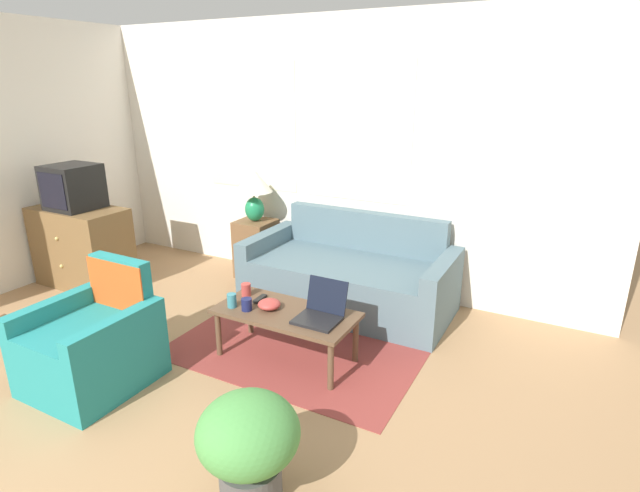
% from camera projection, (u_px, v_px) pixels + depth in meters
% --- Properties ---
extents(wall_back, '(5.87, 0.06, 2.60)m').
position_uv_depth(wall_back, '(308.00, 154.00, 5.02)').
color(wall_back, white).
rests_on(wall_back, ground_plane).
extents(rug, '(1.91, 1.99, 0.01)m').
position_uv_depth(rug, '(319.00, 329.00, 4.24)').
color(rug, brown).
rests_on(rug, ground_plane).
extents(couch, '(1.88, 0.91, 0.83)m').
position_uv_depth(couch, '(351.00, 278.00, 4.64)').
color(couch, slate).
rests_on(couch, ground_plane).
extents(armchair, '(0.71, 0.75, 0.83)m').
position_uv_depth(armchair, '(96.00, 346.00, 3.44)').
color(armchair, teal).
rests_on(armchair, ground_plane).
extents(tv_dresser, '(0.97, 0.53, 0.81)m').
position_uv_depth(tv_dresser, '(83.00, 247.00, 5.06)').
color(tv_dresser, brown).
rests_on(tv_dresser, ground_plane).
extents(television, '(0.44, 0.44, 0.43)m').
position_uv_depth(television, '(73.00, 187.00, 4.86)').
color(television, black).
rests_on(television, tv_dresser).
extents(side_table, '(0.37, 0.37, 0.61)m').
position_uv_depth(side_table, '(256.00, 249.00, 5.31)').
color(side_table, brown).
rests_on(side_table, ground_plane).
extents(table_lamp, '(0.39, 0.39, 0.55)m').
position_uv_depth(table_lamp, '(254.00, 186.00, 5.10)').
color(table_lamp, '#1E8451').
rests_on(table_lamp, side_table).
extents(coffee_table, '(1.06, 0.51, 0.39)m').
position_uv_depth(coffee_table, '(286.00, 317.00, 3.70)').
color(coffee_table, brown).
rests_on(coffee_table, ground_plane).
extents(laptop, '(0.31, 0.32, 0.26)m').
position_uv_depth(laptop, '(321.00, 311.00, 3.56)').
color(laptop, black).
rests_on(laptop, coffee_table).
extents(cup_navy, '(0.08, 0.08, 0.10)m').
position_uv_depth(cup_navy, '(246.00, 290.00, 3.94)').
color(cup_navy, '#B23D38').
rests_on(cup_navy, coffee_table).
extents(cup_yellow, '(0.07, 0.07, 0.11)m').
position_uv_depth(cup_yellow, '(232.00, 300.00, 3.74)').
color(cup_yellow, teal).
rests_on(cup_yellow, coffee_table).
extents(cup_white, '(0.08, 0.08, 0.09)m').
position_uv_depth(cup_white, '(247.00, 304.00, 3.69)').
color(cup_white, '#191E4C').
rests_on(cup_white, coffee_table).
extents(snack_bowl, '(0.17, 0.17, 0.07)m').
position_uv_depth(snack_bowl, '(269.00, 304.00, 3.72)').
color(snack_bowl, '#B23D38').
rests_on(snack_bowl, coffee_table).
extents(tv_remote, '(0.05, 0.15, 0.02)m').
position_uv_depth(tv_remote, '(260.00, 299.00, 3.87)').
color(tv_remote, black).
rests_on(tv_remote, coffee_table).
extents(potted_plant, '(0.51, 0.51, 0.58)m').
position_uv_depth(potted_plant, '(249.00, 441.00, 2.44)').
color(potted_plant, '#4C4C4C').
rests_on(potted_plant, ground_plane).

